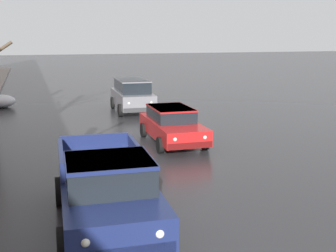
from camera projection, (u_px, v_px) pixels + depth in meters
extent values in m
ellipsoid|color=white|center=(1.00, 101.00, 25.75)|extent=(1.66, 1.33, 0.77)
ellipsoid|color=white|center=(6.00, 104.00, 26.01)|extent=(0.49, 0.41, 0.41)
cube|color=navy|center=(106.00, 194.00, 9.68)|extent=(2.22, 5.11, 0.76)
cube|color=black|center=(109.00, 173.00, 8.88)|extent=(1.80, 1.69, 0.64)
cube|color=navy|center=(109.00, 160.00, 8.82)|extent=(1.84, 1.75, 0.08)
cube|color=navy|center=(138.00, 154.00, 10.74)|extent=(0.23, 2.40, 0.44)
cube|color=navy|center=(61.00, 159.00, 10.28)|extent=(0.23, 2.40, 0.44)
cube|color=navy|center=(95.00, 142.00, 11.88)|extent=(1.85, 0.20, 0.44)
sphere|color=white|center=(160.00, 234.00, 7.47)|extent=(0.16, 0.16, 0.16)
sphere|color=white|center=(85.00, 242.00, 7.15)|extent=(0.16, 0.16, 0.16)
cylinder|color=black|center=(166.00, 234.00, 8.59)|extent=(0.26, 0.73, 0.72)
cylinder|color=black|center=(63.00, 246.00, 8.09)|extent=(0.26, 0.73, 0.72)
cylinder|color=black|center=(137.00, 184.00, 11.43)|extent=(0.26, 0.73, 0.72)
cylinder|color=black|center=(60.00, 191.00, 10.93)|extent=(0.26, 0.73, 0.72)
cube|color=red|center=(172.00, 128.00, 17.24)|extent=(1.83, 4.41, 0.60)
cube|color=black|center=(171.00, 113.00, 17.33)|extent=(1.53, 2.31, 0.52)
cube|color=red|center=(171.00, 108.00, 17.28)|extent=(1.57, 2.36, 0.06)
cube|color=#520B0B|center=(190.00, 145.00, 15.27)|extent=(1.67, 0.17, 0.22)
cube|color=#520B0B|center=(159.00, 123.00, 19.28)|extent=(1.67, 0.17, 0.22)
cylinder|color=black|center=(205.00, 142.00, 16.26)|extent=(0.20, 0.61, 0.60)
cylinder|color=black|center=(160.00, 145.00, 15.79)|extent=(0.20, 0.61, 0.60)
cylinder|color=black|center=(183.00, 128.00, 18.81)|extent=(0.20, 0.61, 0.60)
cylinder|color=black|center=(143.00, 130.00, 18.33)|extent=(0.20, 0.61, 0.60)
sphere|color=silver|center=(205.00, 137.00, 15.34)|extent=(0.14, 0.14, 0.14)
sphere|color=silver|center=(175.00, 139.00, 15.04)|extent=(0.14, 0.14, 0.14)
cube|color=slate|center=(132.00, 99.00, 24.35)|extent=(2.01, 4.52, 0.80)
cube|color=black|center=(132.00, 85.00, 24.24)|extent=(1.70, 3.18, 0.68)
cube|color=slate|center=(132.00, 80.00, 24.18)|extent=(1.73, 3.24, 0.06)
cube|color=#303032|center=(140.00, 110.00, 22.36)|extent=(1.77, 0.20, 0.22)
cube|color=#303032|center=(126.00, 98.00, 26.46)|extent=(1.77, 0.20, 0.22)
cylinder|color=black|center=(154.00, 109.00, 23.37)|extent=(0.21, 0.69, 0.68)
cylinder|color=black|center=(120.00, 110.00, 22.90)|extent=(0.21, 0.69, 0.68)
cylinder|color=black|center=(143.00, 102.00, 25.97)|extent=(0.21, 0.69, 0.68)
cylinder|color=black|center=(113.00, 103.00, 25.50)|extent=(0.21, 0.69, 0.68)
sphere|color=silver|center=(151.00, 102.00, 22.41)|extent=(0.14, 0.14, 0.14)
sphere|color=silver|center=(129.00, 103.00, 22.11)|extent=(0.14, 0.14, 0.14)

